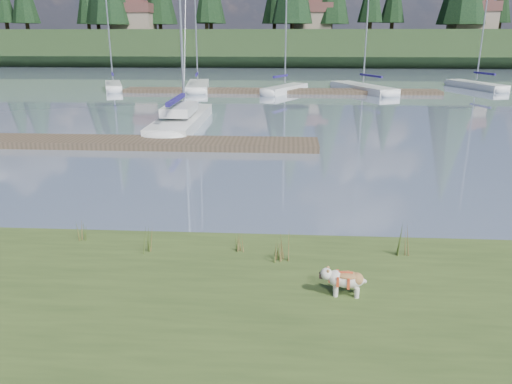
{
  "coord_description": "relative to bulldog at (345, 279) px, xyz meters",
  "views": [
    {
      "loc": [
        2.69,
        -11.95,
        4.67
      ],
      "look_at": [
        1.95,
        -0.5,
        1.02
      ],
      "focal_mm": 35.0,
      "sensor_mm": 36.0,
      "label": 1
    }
  ],
  "objects": [
    {
      "name": "weed_2",
      "position": [
        -1.06,
        1.28,
        -0.01
      ],
      "size": [
        0.17,
        0.14,
        0.67
      ],
      "color": "#475B23",
      "rests_on": "bank"
    },
    {
      "name": "dock_far",
      "position": [
        -1.73,
        34.15,
        -0.5
      ],
      "size": [
        26.0,
        2.2,
        0.3
      ],
      "primitive_type": "cube",
      "color": "#4C3D2C",
      "rests_on": "ground"
    },
    {
      "name": "sailboat_bg_3",
      "position": [
        4.91,
        36.25,
        -0.32
      ],
      "size": [
        5.29,
        9.18,
        13.39
      ],
      "rotation": [
        0.0,
        0.0,
        1.98
      ],
      "color": "white",
      "rests_on": "ground"
    },
    {
      "name": "house_1",
      "position": [
        2.27,
        75.15,
        6.67
      ],
      "size": [
        6.3,
        5.3,
        4.65
      ],
      "color": "gray",
      "rests_on": "ridge"
    },
    {
      "name": "sailboat_bg_2",
      "position": [
        -1.09,
        34.78,
        -0.31
      ],
      "size": [
        4.24,
        6.8,
        10.49
      ],
      "rotation": [
        0.0,
        0.0,
        1.12
      ],
      "color": "white",
      "rests_on": "ground"
    },
    {
      "name": "weed_3",
      "position": [
        -5.48,
        2.04,
        -0.04
      ],
      "size": [
        0.17,
        0.14,
        0.62
      ],
      "color": "#475B23",
      "rests_on": "bank"
    },
    {
      "name": "sailboat_bg_1",
      "position": [
        -9.12,
        37.09,
        -0.32
      ],
      "size": [
        2.96,
        9.07,
        13.18
      ],
      "rotation": [
        0.0,
        0.0,
        1.71
      ],
      "color": "white",
      "rests_on": "ground"
    },
    {
      "name": "sailboat_main",
      "position": [
        -6.67,
        18.97,
        -0.23
      ],
      "size": [
        2.2,
        10.15,
        14.41
      ],
      "rotation": [
        0.0,
        0.0,
        1.59
      ],
      "color": "white",
      "rests_on": "ground"
    },
    {
      "name": "house_2",
      "position": [
        26.27,
        73.15,
        6.67
      ],
      "size": [
        6.3,
        5.3,
        4.65
      ],
      "color": "gray",
      "rests_on": "ridge"
    },
    {
      "name": "sailboat_bg_4",
      "position": [
        15.39,
        39.14,
        -0.32
      ],
      "size": [
        3.8,
        7.79,
        11.38
      ],
      "rotation": [
        0.0,
        0.0,
        1.88
      ],
      "color": "white",
      "rests_on": "ground"
    },
    {
      "name": "bank",
      "position": [
        -3.73,
        -1.85,
        -0.47
      ],
      "size": [
        60.0,
        9.0,
        0.35
      ],
      "primitive_type": "cube",
      "color": "#3E5322",
      "rests_on": "ground"
    },
    {
      "name": "sailboat_bg_0",
      "position": [
        -16.58,
        36.24,
        -0.32
      ],
      "size": [
        3.45,
        6.53,
        9.59
      ],
      "rotation": [
        0.0,
        0.0,
        1.92
      ],
      "color": "white",
      "rests_on": "ground"
    },
    {
      "name": "house_0",
      "position": [
        -25.73,
        74.15,
        6.67
      ],
      "size": [
        6.3,
        5.3,
        4.65
      ],
      "color": "gray",
      "rests_on": "ridge"
    },
    {
      "name": "dock_near",
      "position": [
        -7.73,
        13.15,
        -0.5
      ],
      "size": [
        16.0,
        2.0,
        0.3
      ],
      "primitive_type": "cube",
      "color": "#4C3D2C",
      "rests_on": "ground"
    },
    {
      "name": "weed_4",
      "position": [
        -1.2,
        1.23,
        -0.09
      ],
      "size": [
        0.17,
        0.14,
        0.49
      ],
      "color": "#475B23",
      "rests_on": "bank"
    },
    {
      "name": "weed_5",
      "position": [
        1.32,
        1.69,
        0.0
      ],
      "size": [
        0.17,
        0.14,
        0.71
      ],
      "color": "#475B23",
      "rests_on": "bank"
    },
    {
      "name": "ground",
      "position": [
        -3.73,
        34.15,
        -0.65
      ],
      "size": [
        200.0,
        200.0,
        0.0
      ],
      "primitive_type": "plane",
      "color": "#8291AB",
      "rests_on": "ground"
    },
    {
      "name": "ridge",
      "position": [
        -3.73,
        77.15,
        1.85
      ],
      "size": [
        200.0,
        20.0,
        5.0
      ],
      "primitive_type": "cube",
      "color": "#1F3218",
      "rests_on": "ground"
    },
    {
      "name": "weed_1",
      "position": [
        -2.03,
        1.7,
        -0.08
      ],
      "size": [
        0.17,
        0.14,
        0.51
      ],
      "color": "#475B23",
      "rests_on": "bank"
    },
    {
      "name": "weed_0",
      "position": [
        -3.82,
        1.51,
        -0.05
      ],
      "size": [
        0.17,
        0.14,
        0.58
      ],
      "color": "#475B23",
      "rests_on": "bank"
    },
    {
      "name": "bulldog",
      "position": [
        0.0,
        0.0,
        0.0
      ],
      "size": [
        0.79,
        0.37,
        0.47
      ],
      "rotation": [
        0.0,
        0.0,
        3.08
      ],
      "color": "silver",
      "rests_on": "bank"
    },
    {
      "name": "mud_lip",
      "position": [
        -3.73,
        2.55,
        -0.58
      ],
      "size": [
        60.0,
        0.5,
        0.14
      ],
      "primitive_type": "cube",
      "color": "#33281C",
      "rests_on": "ground"
    }
  ]
}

